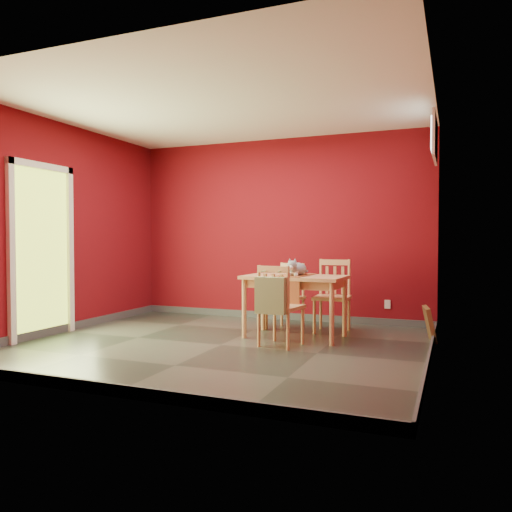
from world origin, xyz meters
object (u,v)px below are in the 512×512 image
at_px(dining_table, 295,283).
at_px(chair_far_right, 333,295).
at_px(chair_near, 279,305).
at_px(picture_frame, 429,324).
at_px(cat, 297,267).
at_px(tote_bag, 271,295).
at_px(chair_far_left, 287,295).

xyz_separation_m(dining_table, chair_far_right, (0.35, 0.53, -0.18)).
distance_m(chair_near, picture_frame, 1.83).
distance_m(dining_table, cat, 0.21).
height_order(dining_table, tote_bag, tote_bag).
height_order(chair_far_left, cat, cat).
height_order(chair_near, cat, cat).
height_order(dining_table, chair_far_left, chair_far_left).
bearing_deg(chair_far_right, chair_near, -108.14).
xyz_separation_m(chair_far_left, chair_far_right, (0.63, -0.00, 0.03)).
xyz_separation_m(chair_far_right, tote_bag, (-0.38, -1.31, 0.11)).
xyz_separation_m(dining_table, chair_near, (-0.01, -0.56, -0.20)).
relative_size(chair_near, cat, 2.04).
distance_m(dining_table, tote_bag, 0.78).
bearing_deg(dining_table, tote_bag, -92.30).
relative_size(chair_far_left, chair_near, 0.97).
height_order(chair_far_left, chair_near, chair_near).
height_order(chair_far_right, picture_frame, chair_far_right).
distance_m(chair_near, cat, 0.68).
bearing_deg(picture_frame, chair_far_right, 172.87).
relative_size(chair_far_left, tote_bag, 1.89).
xyz_separation_m(tote_bag, picture_frame, (1.57, 1.16, -0.39)).
distance_m(chair_far_right, picture_frame, 1.23).
bearing_deg(dining_table, chair_far_right, 56.76).
xyz_separation_m(dining_table, cat, (0.03, -0.01, 0.21)).
bearing_deg(chair_far_right, dining_table, -123.24).
bearing_deg(chair_far_right, tote_bag, -106.19).
relative_size(dining_table, tote_bag, 2.66).
relative_size(cat, picture_frame, 1.06).
relative_size(chair_far_left, cat, 1.97).
xyz_separation_m(chair_far_left, cat, (0.31, -0.54, 0.42)).
bearing_deg(chair_far_left, tote_bag, -79.27).
xyz_separation_m(chair_far_right, picture_frame, (1.19, -0.15, -0.28)).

